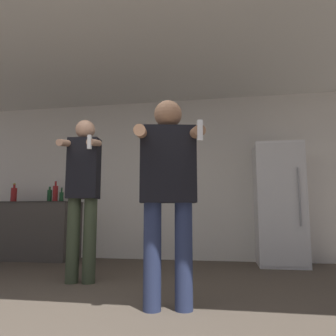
% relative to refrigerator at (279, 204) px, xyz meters
% --- Properties ---
extents(ground_plane, '(14.00, 14.00, 0.00)m').
position_rel_refrigerator_xyz_m(ground_plane, '(-1.66, -2.89, -0.85)').
color(ground_plane, '#4C4238').
extents(wall_back, '(7.00, 0.06, 2.55)m').
position_rel_refrigerator_xyz_m(wall_back, '(-1.66, 0.35, 0.43)').
color(wall_back, silver).
rests_on(wall_back, ground_plane).
extents(ceiling_slab, '(7.00, 3.73, 0.05)m').
position_rel_refrigerator_xyz_m(ceiling_slab, '(-1.66, -1.29, 1.73)').
color(ceiling_slab, silver).
rests_on(ceiling_slab, wall_back).
extents(refrigerator, '(0.64, 0.66, 1.69)m').
position_rel_refrigerator_xyz_m(refrigerator, '(0.00, 0.00, 0.00)').
color(refrigerator, white).
rests_on(refrigerator, ground_plane).
extents(counter, '(1.32, 0.65, 0.89)m').
position_rel_refrigerator_xyz_m(counter, '(-3.72, 0.01, -0.40)').
color(counter, '#47423D').
rests_on(counter, ground_plane).
extents(bottle_tall_gin, '(0.07, 0.07, 0.27)m').
position_rel_refrigerator_xyz_m(bottle_tall_gin, '(-3.52, 0.03, 0.16)').
color(bottle_tall_gin, '#194723').
rests_on(bottle_tall_gin, counter).
extents(bottle_brown_liquor, '(0.10, 0.10, 0.31)m').
position_rel_refrigerator_xyz_m(bottle_brown_liquor, '(-4.15, 0.03, 0.17)').
color(bottle_brown_liquor, maroon).
rests_on(bottle_brown_liquor, counter).
extents(bottle_clear_vodka, '(0.07, 0.07, 0.24)m').
position_rel_refrigerator_xyz_m(bottle_clear_vodka, '(-3.31, 0.03, 0.13)').
color(bottle_clear_vodka, '#194723').
rests_on(bottle_clear_vodka, counter).
extents(bottle_amber_bourbon, '(0.08, 0.08, 0.35)m').
position_rel_refrigerator_xyz_m(bottle_amber_bourbon, '(-3.42, 0.03, 0.19)').
color(bottle_amber_bourbon, maroon).
rests_on(bottle_amber_bourbon, counter).
extents(person_woman_foreground, '(0.56, 0.57, 1.62)m').
position_rel_refrigerator_xyz_m(person_woman_foreground, '(-1.18, -2.32, 0.10)').
color(person_woman_foreground, navy).
rests_on(person_woman_foreground, ground_plane).
extents(person_man_side, '(0.41, 0.47, 1.74)m').
position_rel_refrigerator_xyz_m(person_man_side, '(-2.25, -1.53, 0.13)').
color(person_man_side, '#38422D').
rests_on(person_man_side, ground_plane).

